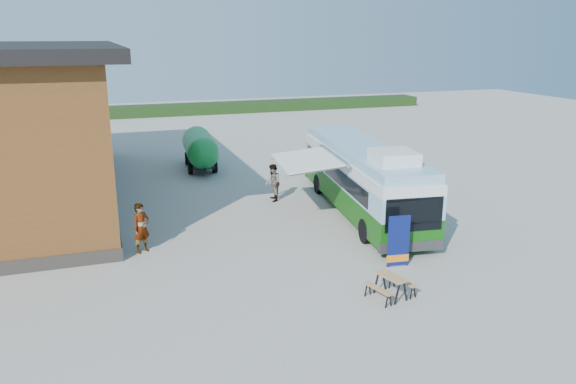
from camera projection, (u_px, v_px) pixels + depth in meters
name	position (u px, v px, depth m)	size (l,w,h in m)	color
ground	(291.00, 240.00, 22.41)	(100.00, 100.00, 0.00)	#BCB7AD
barn	(20.00, 127.00, 27.26)	(9.60, 21.20, 7.50)	brown
hedge	(244.00, 107.00, 59.36)	(40.00, 3.00, 1.00)	#264419
bus	(362.00, 176.00, 25.53)	(3.97, 11.99, 3.62)	#196E12
awning	(311.00, 160.00, 24.50)	(3.06, 4.40, 0.51)	white
banner	(398.00, 246.00, 19.72)	(0.82, 0.25, 1.89)	#0B1557
picnic_table	(391.00, 281.00, 17.45)	(1.51, 1.41, 0.72)	tan
person_a	(141.00, 228.00, 20.99)	(0.70, 0.46, 1.91)	#999999
person_b	(273.00, 183.00, 27.47)	(0.90, 0.70, 1.84)	#999999
slurry_tanker	(200.00, 147.00, 33.98)	(2.19, 6.20, 2.29)	#1A923B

